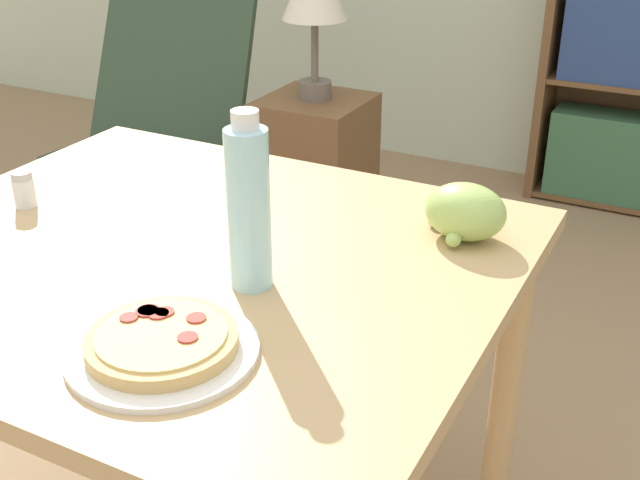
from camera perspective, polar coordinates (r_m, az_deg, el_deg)
dining_table at (r=1.43m, az=-9.32°, el=-4.42°), size 1.08×0.93×0.76m
pizza_on_plate at (r=1.11m, az=-11.16°, el=-7.30°), size 0.26×0.26×0.04m
grape_bunch at (r=1.40m, az=10.28°, el=1.97°), size 0.15×0.13×0.10m
drink_bottle at (r=1.20m, az=-5.18°, el=2.30°), size 0.07×0.07×0.28m
salt_shaker at (r=1.61m, az=-20.32°, el=3.38°), size 0.04×0.04×0.07m
lounge_chair_near at (r=3.11m, az=-11.02°, el=5.35°), size 0.76×0.90×0.88m
bookshelf at (r=3.46m, az=21.43°, el=13.70°), size 0.65×0.28×1.52m
side_table at (r=2.81m, az=-0.35°, el=3.96°), size 0.34×0.34×0.62m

